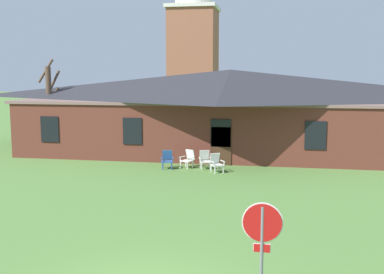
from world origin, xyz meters
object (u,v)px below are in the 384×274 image
at_px(lawn_chair_left_end, 205,159).
at_px(lawn_chair_by_porch, 167,159).
at_px(lawn_chair_near_door, 188,158).
at_px(lawn_chair_middle, 216,162).
at_px(stop_sign, 262,239).

bearing_deg(lawn_chair_left_end, lawn_chair_by_porch, -170.53).
xyz_separation_m(lawn_chair_near_door, lawn_chair_middle, (1.61, -0.85, 0.00)).
xyz_separation_m(lawn_chair_by_porch, lawn_chair_middle, (2.66, -0.45, 0.00)).
bearing_deg(lawn_chair_near_door, lawn_chair_middle, -27.82).
bearing_deg(lawn_chair_middle, lawn_chair_near_door, 152.18).
relative_size(lawn_chair_left_end, lawn_chair_middle, 1.00).
bearing_deg(stop_sign, lawn_chair_middle, 100.76).
relative_size(stop_sign, lawn_chair_by_porch, 2.66).
height_order(lawn_chair_left_end, lawn_chair_middle, same).
xyz_separation_m(stop_sign, lawn_chair_by_porch, (-5.35, 14.63, -1.30)).
distance_m(lawn_chair_near_door, lawn_chair_left_end, 0.92).
bearing_deg(lawn_chair_middle, stop_sign, -79.24).
bearing_deg(lawn_chair_by_porch, lawn_chair_middle, -9.65).
distance_m(lawn_chair_by_porch, lawn_chair_middle, 2.69).
relative_size(lawn_chair_near_door, lawn_chair_left_end, 1.00).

